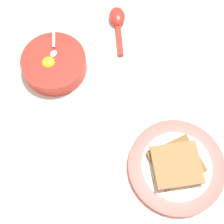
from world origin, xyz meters
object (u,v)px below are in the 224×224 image
at_px(egg_bowl, 54,64).
at_px(toast_sandwich, 176,163).
at_px(soup_spoon, 118,21).
at_px(toast_plate, 176,166).

distance_m(egg_bowl, toast_sandwich, 0.40).
height_order(toast_sandwich, soup_spoon, toast_sandwich).
bearing_deg(egg_bowl, toast_plate, 78.10).
xyz_separation_m(egg_bowl, soup_spoon, (-0.21, 0.07, -0.01)).
bearing_deg(toast_sandwich, toast_plate, 83.27).
bearing_deg(toast_sandwich, egg_bowl, -101.96).
xyz_separation_m(egg_bowl, toast_sandwich, (0.08, 0.39, 0.01)).
bearing_deg(toast_plate, egg_bowl, -101.90).
height_order(toast_plate, toast_sandwich, toast_sandwich).
bearing_deg(toast_plate, toast_sandwich, -96.73).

